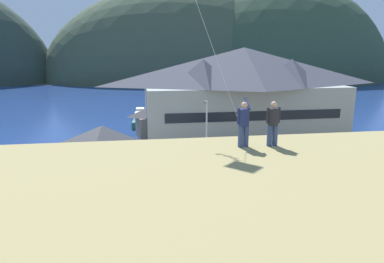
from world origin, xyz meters
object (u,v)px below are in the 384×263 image
moored_boat_outer_mooring (182,115)px  parked_car_mid_row_far (309,196)px  harbor_lodge (243,91)px  parked_car_front_row_silver (18,186)px  person_kite_flyer (244,123)px  parked_car_mid_row_near (259,171)px  parked_car_back_row_left (201,200)px  parked_car_front_row_red (41,212)px  parking_light_pole (206,130)px  wharf_dock (160,117)px  person_companion (273,122)px  storage_shed_waterside (159,120)px  moored_boat_wharfside (140,121)px  parked_car_mid_row_center (120,203)px  moored_boat_inner_slip (140,116)px  storage_shed_near_lot (104,156)px

moored_boat_outer_mooring → parked_car_mid_row_far: (4.85, -34.42, 0.34)m
harbor_lodge → parked_car_front_row_silver: size_ratio=6.10×
harbor_lodge → person_kite_flyer: size_ratio=14.22×
moored_boat_outer_mooring → parked_car_mid_row_far: 34.77m
parked_car_mid_row_near → parked_car_front_row_silver: bearing=-178.8°
parked_car_back_row_left → parked_car_mid_row_near: bearing=40.1°
parked_car_mid_row_near → person_kite_flyer: person_kite_flyer is taller
parked_car_back_row_left → parked_car_front_row_red: (-10.42, -0.25, 0.00)m
parked_car_back_row_left → parked_car_mid_row_far: (7.65, -0.57, 0.00)m
parked_car_back_row_left → parking_light_pole: (2.11, 9.28, 2.78)m
parked_car_back_row_left → parked_car_mid_row_near: (5.85, 4.93, 0.00)m
wharf_dock → harbor_lodge: bearing=-53.9°
moored_boat_outer_mooring → parked_car_back_row_left: size_ratio=1.85×
harbor_lodge → person_kite_flyer: (-9.22, -30.29, 2.27)m
person_companion → parked_car_front_row_red: bearing=141.6°
parked_car_front_row_red → parked_car_mid_row_far: (18.08, -0.32, 0.00)m
harbor_lodge → storage_shed_waterside: 11.53m
moored_boat_wharfside → parked_car_front_row_silver: (-9.26, -25.62, 0.34)m
storage_shed_waterside → parked_car_mid_row_far: size_ratio=1.56×
wharf_dock → parking_light_pole: 25.74m
harbor_lodge → parked_car_mid_row_far: bearing=-94.0°
parked_car_front_row_red → parked_car_front_row_silver: bearing=121.7°
harbor_lodge → parked_car_mid_row_center: bearing=-125.3°
moored_boat_inner_slip → parked_car_mid_row_center: (-1.49, -33.72, 0.34)m
parked_car_back_row_left → person_kite_flyer: 11.88m
storage_shed_near_lot → wharf_dock: size_ratio=0.49×
parked_car_mid_row_center → storage_shed_waterside: bearing=80.0°
moored_boat_wharfside → person_kite_flyer: size_ratio=3.32×
parked_car_mid_row_near → parking_light_pole: parking_light_pole is taller
wharf_dock → moored_boat_wharfside: bearing=-126.4°
wharf_dock → parked_car_mid_row_near: size_ratio=3.47×
parked_car_mid_row_near → storage_shed_near_lot: bearing=175.8°
storage_shed_waterside → parking_light_pole: 13.70m
storage_shed_near_lot → wharf_dock: bearing=77.8°
storage_shed_waterside → parked_car_front_row_silver: (-11.72, -17.84, -1.31)m
moored_boat_wharfside → parked_car_back_row_left: moored_boat_wharfside is taller
moored_boat_outer_mooring → parked_car_front_row_silver: bearing=-118.9°
wharf_dock → parked_car_mid_row_near: parked_car_mid_row_near is taller
harbor_lodge → moored_boat_wharfside: (-13.26, 9.19, -5.42)m
harbor_lodge → parking_light_pole: bearing=-121.1°
parked_car_front_row_red → parked_car_mid_row_center: same height
moored_boat_wharfside → parked_car_mid_row_far: (11.76, -30.72, 0.34)m
parked_car_back_row_left → parking_light_pole: parking_light_pole is taller
parked_car_mid_row_center → parked_car_back_row_left: bearing=-2.5°
storage_shed_waterside → moored_boat_inner_slip: (-2.40, 11.60, -1.65)m
person_kite_flyer → parked_car_front_row_silver: bearing=133.8°
storage_shed_waterside → moored_boat_outer_mooring: (4.46, 11.49, -1.65)m
wharf_dock → parked_car_back_row_left: 34.63m
moored_boat_inner_slip → person_companion: person_companion is taller
parking_light_pole → person_companion: (-1.03, -18.65, 4.55)m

